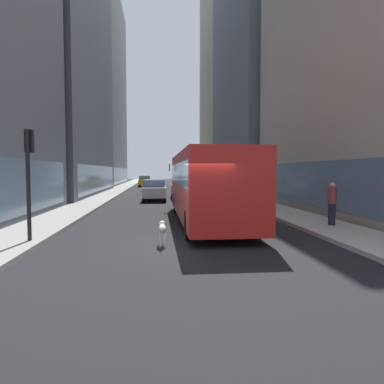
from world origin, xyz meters
TOP-DOWN VIEW (x-y plane):
  - ground_plane at (0.00, 35.00)m, footprint 120.00×120.00m
  - sidewalk_left at (-5.70, 35.00)m, footprint 2.40×110.00m
  - sidewalk_right at (5.70, 35.00)m, footprint 2.40×110.00m
  - building_left_mid at (-11.90, 24.25)m, footprint 10.75×21.88m
  - building_left_far at (-11.90, 49.34)m, footprint 10.00×23.80m
  - building_right_mid at (11.90, 29.06)m, footprint 10.06×19.69m
  - building_right_far at (11.90, 50.74)m, footprint 8.36×21.70m
  - transit_bus at (1.20, 4.78)m, footprint 2.78×11.53m
  - car_grey_wagon at (1.20, 18.21)m, footprint 1.95×4.29m
  - car_silver_sedan at (-1.20, 16.79)m, footprint 1.74×4.75m
  - car_yellow_taxi at (-2.80, 41.89)m, footprint 1.72×4.06m
  - dalmatian_dog at (-0.84, -0.21)m, footprint 0.22×0.96m
  - pedestrian_with_handbag at (5.14, 9.25)m, footprint 0.45×0.34m
  - pedestrian_in_coat at (5.88, 2.31)m, footprint 0.34×0.34m
  - traffic_light_near at (-4.90, 0.30)m, footprint 0.24×0.41m

SIDE VIEW (x-z plane):
  - ground_plane at x=0.00m, z-range 0.00..0.00m
  - sidewalk_left at x=-5.70m, z-range 0.00..0.15m
  - sidewalk_right at x=5.70m, z-range 0.00..0.15m
  - dalmatian_dog at x=-0.84m, z-range 0.15..0.87m
  - car_yellow_taxi at x=-2.80m, z-range 0.01..1.63m
  - car_silver_sedan at x=-1.20m, z-range 0.01..1.63m
  - car_grey_wagon at x=1.20m, z-range 0.01..1.63m
  - pedestrian_in_coat at x=5.88m, z-range 0.17..1.86m
  - pedestrian_with_handbag at x=5.14m, z-range 0.17..1.86m
  - transit_bus at x=1.20m, z-range 0.25..3.30m
  - traffic_light_near at x=-4.90m, z-range 0.74..4.14m
  - building_left_mid at x=-11.90m, z-range -0.01..23.57m
  - building_right_mid at x=11.90m, z-range -0.01..30.47m
  - building_left_far at x=-11.90m, z-range -0.01..31.10m
  - building_right_far at x=11.90m, z-range -0.01..37.97m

